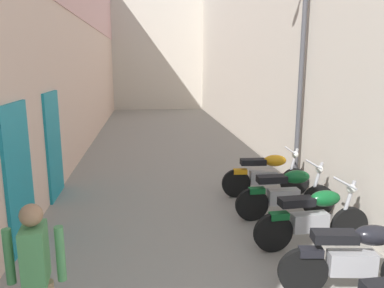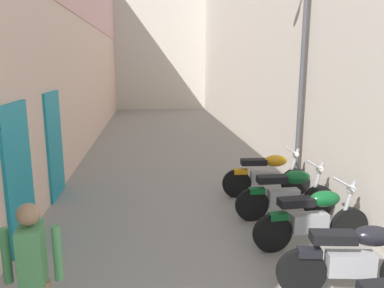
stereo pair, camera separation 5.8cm
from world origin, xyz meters
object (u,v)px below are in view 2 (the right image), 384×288
motorcycle_fifth (287,192)px  street_lamp (299,59)px  motorcycle_fourth (313,217)px  pedestrian_mid_alley (34,272)px  motorcycle_sixth (267,174)px  motorcycle_third (356,258)px

motorcycle_fifth → street_lamp: street_lamp is taller
street_lamp → motorcycle_fifth: bearing=-114.3°
motorcycle_fourth → motorcycle_fifth: size_ratio=1.00×
street_lamp → motorcycle_fourth: bearing=-104.8°
pedestrian_mid_alley → street_lamp: size_ratio=0.32×
motorcycle_sixth → pedestrian_mid_alley: 5.40m
motorcycle_fourth → motorcycle_sixth: (0.00, 2.28, 0.00)m
motorcycle_third → pedestrian_mid_alley: pedestrian_mid_alley is taller
motorcycle_sixth → street_lamp: bearing=28.7°
motorcycle_fourth → street_lamp: size_ratio=0.38×
motorcycle_fifth → motorcycle_third: bearing=-90.0°
motorcycle_third → street_lamp: size_ratio=0.38×
street_lamp → motorcycle_sixth: bearing=-151.3°
motorcycle_fifth → motorcycle_sixth: (-0.00, 1.17, 0.00)m
motorcycle_third → motorcycle_sixth: 3.48m
motorcycle_sixth → pedestrian_mid_alley: bearing=-130.1°
motorcycle_third → pedestrian_mid_alley: size_ratio=1.17×
motorcycle_third → pedestrian_mid_alley: (-3.47, -0.63, 0.42)m
motorcycle_sixth → street_lamp: (0.70, 0.38, 2.36)m
motorcycle_third → motorcycle_sixth: same height
motorcycle_fourth → pedestrian_mid_alley: (-3.47, -1.84, 0.42)m
motorcycle_third → motorcycle_sixth: bearing=90.0°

